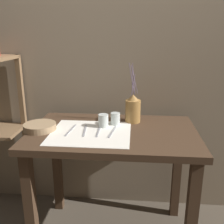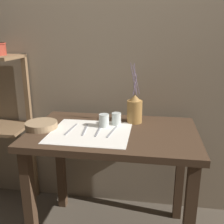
{
  "view_description": "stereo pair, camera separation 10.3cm",
  "coord_description": "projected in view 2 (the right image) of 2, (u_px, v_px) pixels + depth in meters",
  "views": [
    {
      "loc": [
        0.13,
        -1.53,
        1.39
      ],
      "look_at": [
        -0.01,
        0.0,
        0.92
      ],
      "focal_mm": 42.0,
      "sensor_mm": 36.0,
      "label": 1
    },
    {
      "loc": [
        0.23,
        -1.52,
        1.39
      ],
      "look_at": [
        -0.01,
        0.0,
        0.92
      ],
      "focal_mm": 42.0,
      "sensor_mm": 36.0,
      "label": 2
    }
  ],
  "objects": [
    {
      "name": "stone_wall_back",
      "position": [
        122.0,
        59.0,
        1.94
      ],
      "size": [
        7.0,
        0.06,
        2.4
      ],
      "color": "gray",
      "rests_on": "ground_plane"
    },
    {
      "name": "glass_tumbler_far",
      "position": [
        116.0,
        119.0,
        1.72
      ],
      "size": [
        0.06,
        0.06,
        0.08
      ],
      "color": "silver",
      "rests_on": "wooden_table"
    },
    {
      "name": "linen_cloth",
      "position": [
        90.0,
        132.0,
        1.6
      ],
      "size": [
        0.48,
        0.43,
        0.0
      ],
      "color": "white",
      "rests_on": "wooden_table"
    },
    {
      "name": "spoon_outer",
      "position": [
        100.0,
        127.0,
        1.68
      ],
      "size": [
        0.02,
        0.21,
        0.02
      ],
      "color": "#939399",
      "rests_on": "wooden_table"
    },
    {
      "name": "wooden_bowl",
      "position": [
        41.0,
        125.0,
        1.67
      ],
      "size": [
        0.2,
        0.2,
        0.04
      ],
      "color": "#9E7F5B",
      "rests_on": "wooden_table"
    },
    {
      "name": "fork_outer",
      "position": [
        112.0,
        132.0,
        1.6
      ],
      "size": [
        0.04,
        0.2,
        0.0
      ],
      "color": "#939399",
      "rests_on": "wooden_table"
    },
    {
      "name": "fork_inner",
      "position": [
        71.0,
        129.0,
        1.65
      ],
      "size": [
        0.03,
        0.2,
        0.0
      ],
      "color": "#939399",
      "rests_on": "wooden_table"
    },
    {
      "name": "knife_center",
      "position": [
        85.0,
        130.0,
        1.63
      ],
      "size": [
        0.03,
        0.2,
        0.0
      ],
      "color": "#939399",
      "rests_on": "wooden_table"
    },
    {
      "name": "wooden_table",
      "position": [
        113.0,
        150.0,
        1.68
      ],
      "size": [
        1.05,
        0.66,
        0.8
      ],
      "color": "#422D1E",
      "rests_on": "ground_plane"
    },
    {
      "name": "pitcher_with_flowers",
      "position": [
        135.0,
        110.0,
        1.76
      ],
      "size": [
        0.1,
        0.1,
        0.4
      ],
      "color": "olive",
      "rests_on": "wooden_table"
    },
    {
      "name": "glass_tumbler_near",
      "position": [
        104.0,
        120.0,
        1.68
      ],
      "size": [
        0.06,
        0.06,
        0.08
      ],
      "color": "silver",
      "rests_on": "wooden_table"
    }
  ]
}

